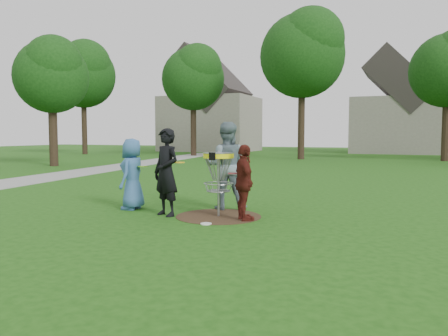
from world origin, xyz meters
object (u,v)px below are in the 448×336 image
at_px(player_maroon, 244,183).
at_px(player_grey, 226,166).
at_px(player_blue, 132,174).
at_px(player_black, 166,172).
at_px(disc_golf_basket, 219,168).

bearing_deg(player_maroon, player_grey, 0.15).
relative_size(player_grey, player_maroon, 1.32).
height_order(player_blue, player_black, player_black).
xyz_separation_m(player_black, disc_golf_basket, (1.05, 0.34, 0.09)).
height_order(player_grey, player_maroon, player_grey).
bearing_deg(disc_golf_basket, player_blue, 178.20).
relative_size(player_grey, disc_golf_basket, 1.45).
distance_m(player_blue, player_grey, 2.16).
bearing_deg(player_blue, disc_golf_basket, 81.05).
distance_m(player_grey, player_maroon, 1.41).
height_order(player_maroon, disc_golf_basket, player_maroon).
bearing_deg(player_black, disc_golf_basket, 39.16).
bearing_deg(player_grey, player_blue, 4.99).
bearing_deg(player_blue, player_grey, 105.70).
bearing_deg(player_grey, disc_golf_basket, 84.36).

